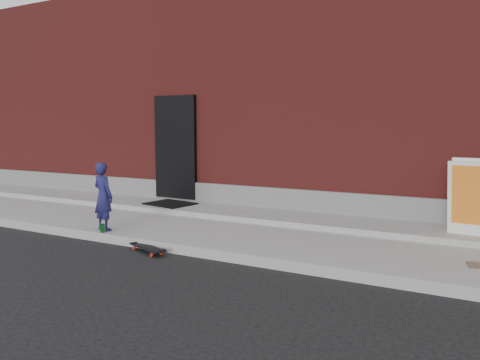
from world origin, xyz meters
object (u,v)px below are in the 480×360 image
Objects in this scene: child at (103,196)px; pizza_sign at (475,196)px; soda_can at (102,228)px; skateboard at (147,248)px.

child is 5.80m from pizza_sign.
child is 0.53m from soda_can.
soda_can is at bearing 135.86° from child.
pizza_sign is (4.23, 2.42, 0.75)m from skateboard.
child is at bearing -158.78° from pizza_sign.
skateboard is at bearing -9.12° from soda_can.
soda_can is at bearing -156.99° from pizza_sign.
pizza_sign is at bearing 23.01° from soda_can.
skateboard is 0.67× the size of pizza_sign.
child reaches higher than skateboard.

